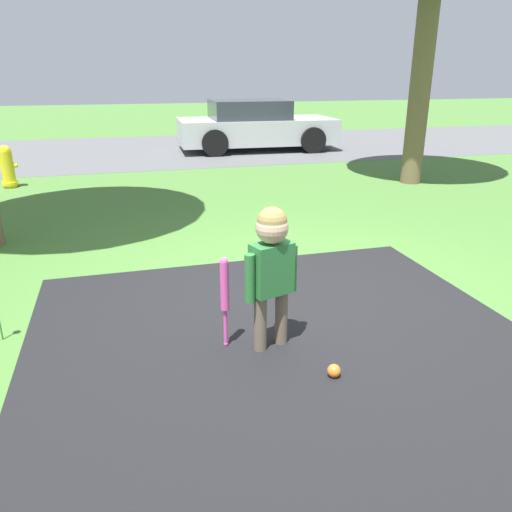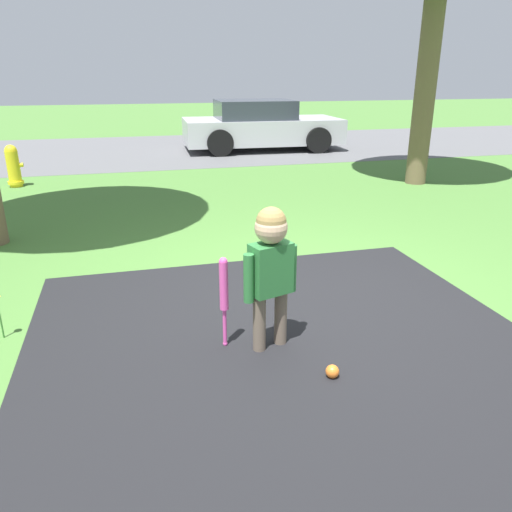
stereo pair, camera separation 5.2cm
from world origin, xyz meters
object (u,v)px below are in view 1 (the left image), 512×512
fire_hydrant (7,167)px  baseball_bat (225,290)px  parked_car (255,126)px  sports_ball (334,371)px  child (272,259)px

fire_hydrant → baseball_bat: bearing=-68.4°
baseball_bat → fire_hydrant: 6.70m
fire_hydrant → parked_car: (5.28, 3.24, 0.23)m
baseball_bat → parked_car: size_ratio=0.17×
sports_ball → parked_car: (2.21, 10.04, 0.54)m
fire_hydrant → child: bearing=-66.2°
child → parked_car: bearing=57.9°
sports_ball → fire_hydrant: fire_hydrant is taller
sports_ball → fire_hydrant: 7.47m
sports_ball → child: bearing=120.3°
child → baseball_bat: child is taller
baseball_bat → sports_ball: bearing=-44.0°
baseball_bat → fire_hydrant: (-2.47, 6.22, -0.09)m
sports_ball → parked_car: bearing=77.6°
child → sports_ball: child is taller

